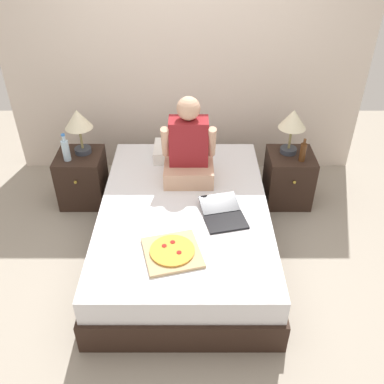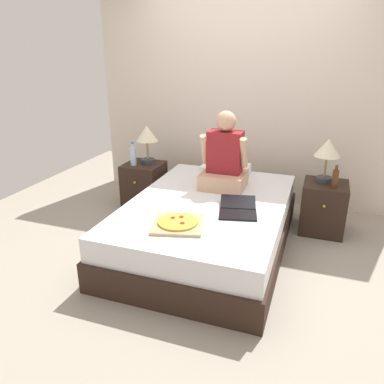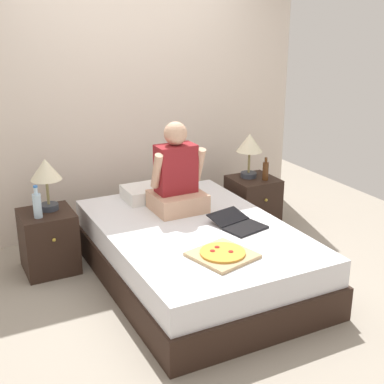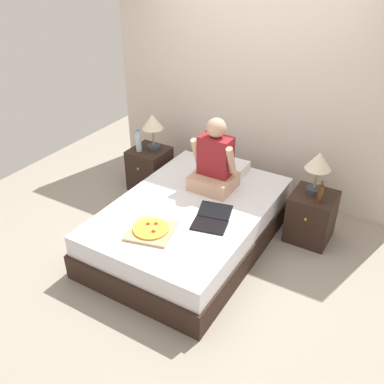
# 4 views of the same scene
# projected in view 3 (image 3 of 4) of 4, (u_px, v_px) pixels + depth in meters

# --- Properties ---
(ground_plane) EXTENTS (5.72, 5.72, 0.00)m
(ground_plane) POSITION_uv_depth(u_px,v_px,m) (195.00, 279.00, 4.49)
(ground_plane) COLOR #9E9384
(wall_back) EXTENTS (3.72, 0.12, 2.50)m
(wall_back) POSITION_uv_depth(u_px,v_px,m) (129.00, 104.00, 5.29)
(wall_back) COLOR beige
(wall_back) RESTS_ON ground
(bed) EXTENTS (1.45, 2.14, 0.48)m
(bed) POSITION_uv_depth(u_px,v_px,m) (195.00, 254.00, 4.42)
(bed) COLOR black
(bed) RESTS_ON ground
(nightstand_left) EXTENTS (0.44, 0.47, 0.53)m
(nightstand_left) POSITION_uv_depth(u_px,v_px,m) (49.00, 241.00, 4.57)
(nightstand_left) COLOR black
(nightstand_left) RESTS_ON ground
(lamp_on_left_nightstand) EXTENTS (0.26, 0.26, 0.45)m
(lamp_on_left_nightstand) POSITION_uv_depth(u_px,v_px,m) (46.00, 173.00, 4.44)
(lamp_on_left_nightstand) COLOR #333842
(lamp_on_left_nightstand) RESTS_ON nightstand_left
(water_bottle) EXTENTS (0.07, 0.07, 0.28)m
(water_bottle) POSITION_uv_depth(u_px,v_px,m) (37.00, 205.00, 4.34)
(water_bottle) COLOR silver
(water_bottle) RESTS_ON nightstand_left
(nightstand_right) EXTENTS (0.44, 0.47, 0.53)m
(nightstand_right) POSITION_uv_depth(u_px,v_px,m) (253.00, 203.00, 5.46)
(nightstand_right) COLOR black
(nightstand_right) RESTS_ON ground
(lamp_on_right_nightstand) EXTENTS (0.26, 0.26, 0.45)m
(lamp_on_right_nightstand) POSITION_uv_depth(u_px,v_px,m) (250.00, 146.00, 5.30)
(lamp_on_right_nightstand) COLOR #333842
(lamp_on_right_nightstand) RESTS_ON nightstand_right
(beer_bottle) EXTENTS (0.06, 0.06, 0.23)m
(beer_bottle) POSITION_uv_depth(u_px,v_px,m) (266.00, 171.00, 5.29)
(beer_bottle) COLOR #512D14
(beer_bottle) RESTS_ON nightstand_right
(pillow) EXTENTS (0.52, 0.34, 0.12)m
(pillow) POSITION_uv_depth(u_px,v_px,m) (152.00, 192.00, 4.96)
(pillow) COLOR white
(pillow) RESTS_ON bed
(person_seated) EXTENTS (0.47, 0.40, 0.78)m
(person_seated) POSITION_uv_depth(u_px,v_px,m) (177.00, 178.00, 4.61)
(person_seated) COLOR tan
(person_seated) RESTS_ON bed
(laptop) EXTENTS (0.40, 0.48, 0.07)m
(laptop) POSITION_uv_depth(u_px,v_px,m) (240.00, 224.00, 4.33)
(laptop) COLOR black
(laptop) RESTS_ON bed
(pizza_box) EXTENTS (0.49, 0.49, 0.05)m
(pizza_box) POSITION_uv_depth(u_px,v_px,m) (223.00, 254.00, 3.81)
(pizza_box) COLOR tan
(pizza_box) RESTS_ON bed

